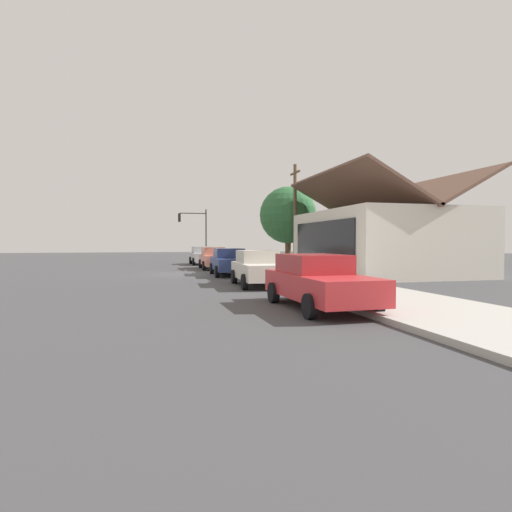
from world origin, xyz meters
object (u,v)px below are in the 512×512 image
shade_tree (288,215)px  utility_pole_wooden (295,215)px  car_navy (230,261)px  traffic_light_main (195,227)px  car_ivory (259,268)px  fire_hydrant_red (293,275)px  car_silver (202,255)px  car_cherry (318,281)px  car_coral (214,258)px

shade_tree → utility_pole_wooden: bearing=-5.1°
shade_tree → car_navy: bearing=-43.7°
shade_tree → traffic_light_main: (-11.08, -5.85, -0.53)m
car_ivory → fire_hydrant_red: car_ivory is taller
car_silver → utility_pole_wooden: (8.72, 5.53, 3.11)m
car_ivory → car_cherry: same height
car_cherry → car_navy: bearing=179.8°
car_navy → car_silver: bearing=-177.3°
car_navy → car_cherry: (13.12, 0.18, 0.00)m
shade_tree → car_cherry: bearing=-16.1°
shade_tree → car_coral: bearing=-91.8°
fire_hydrant_red → shade_tree: bearing=162.3°
car_silver → car_navy: bearing=0.1°
utility_pole_wooden → fire_hydrant_red: 12.21m
car_ivory → shade_tree: bearing=157.9°
car_silver → car_ivory: (18.99, 0.16, 0.00)m
car_ivory → traffic_light_main: traffic_light_main is taller
traffic_light_main → shade_tree: bearing=27.8°
car_silver → shade_tree: bearing=40.7°
car_coral → shade_tree: bearing=89.9°
car_silver → traffic_light_main: size_ratio=0.83×
car_cherry → utility_pole_wooden: utility_pole_wooden is taller
car_navy → fire_hydrant_red: (7.18, 1.48, -0.32)m
shade_tree → utility_pole_wooden: 2.11m
car_ivory → car_cherry: (6.69, 0.07, 0.00)m
car_coral → car_navy: 6.12m
car_ivory → car_silver: bearing=-177.4°
car_navy → car_cherry: same height
fire_hydrant_red → car_coral: bearing=-173.5°
traffic_light_main → fire_hydrant_red: bearing=3.9°
car_coral → fire_hydrant_red: 13.39m
car_navy → traffic_light_main: traffic_light_main is taller
car_navy → traffic_light_main: bearing=-176.9°
traffic_light_main → fire_hydrant_red: traffic_light_main is taller
car_cherry → utility_pole_wooden: size_ratio=0.66×
utility_pole_wooden → shade_tree: bearing=174.9°
car_coral → car_cherry: same height
car_cherry → utility_pole_wooden: (-16.96, 5.31, 3.11)m
car_cherry → fire_hydrant_red: car_cherry is taller
car_navy → shade_tree: (-5.93, 5.67, 3.20)m
car_coral → traffic_light_main: bearing=-177.5°
car_navy → car_ivory: 6.43m
car_navy → car_ivory: bearing=3.4°
shade_tree → fire_hydrant_red: (13.11, -4.19, -3.52)m
traffic_light_main → car_navy: bearing=0.6°
car_navy → car_cherry: size_ratio=0.96×
car_coral → car_ivory: 12.55m
shade_tree → traffic_light_main: size_ratio=1.19×
utility_pole_wooden → fire_hydrant_red: (11.02, -4.00, -3.43)m
car_ivory → traffic_light_main: size_ratio=0.85×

